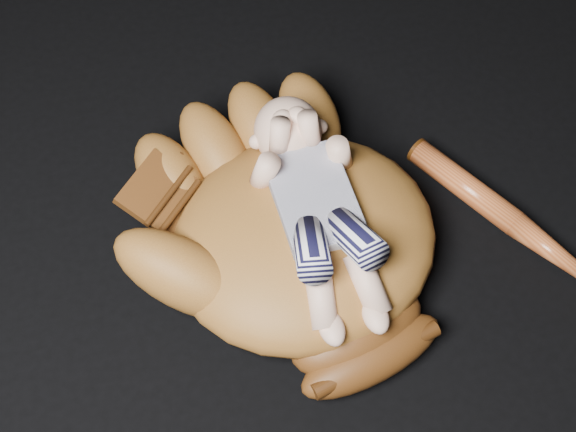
{
  "coord_description": "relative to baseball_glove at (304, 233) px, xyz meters",
  "views": [
    {
      "loc": [
        -0.31,
        -0.52,
        1.11
      ],
      "look_at": [
        -0.16,
        0.12,
        0.09
      ],
      "focal_mm": 55.0,
      "sensor_mm": 36.0,
      "label": 1
    }
  ],
  "objects": [
    {
      "name": "baseball_glove",
      "position": [
        0.0,
        0.0,
        0.0
      ],
      "size": [
        0.59,
        0.64,
        0.17
      ],
      "primitive_type": null,
      "rotation": [
        0.0,
        0.0,
        0.27
      ],
      "color": "brown",
      "rests_on": "ground"
    },
    {
      "name": "baseball_bat",
      "position": [
        0.33,
        -0.04,
        -0.06
      ],
      "size": [
        0.26,
        0.38,
        0.04
      ],
      "primitive_type": null,
      "rotation": [
        0.0,
        0.0,
        0.55
      ],
      "color": "#A2481F",
      "rests_on": "ground"
    },
    {
      "name": "newborn_baby",
      "position": [
        0.02,
        -0.01,
        0.05
      ],
      "size": [
        0.19,
        0.37,
        0.15
      ],
      "primitive_type": null,
      "rotation": [
        0.0,
        0.0,
        0.05
      ],
      "color": "#DCA98D",
      "rests_on": "baseball_glove"
    }
  ]
}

